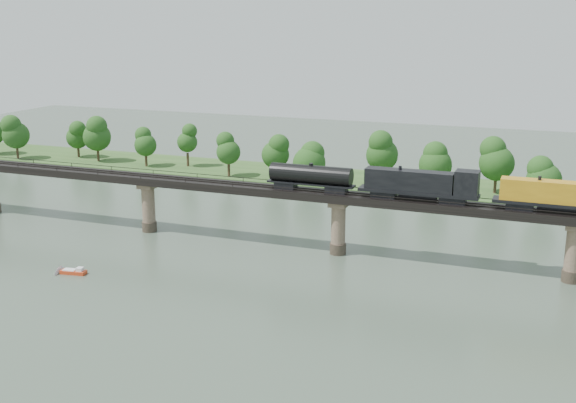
% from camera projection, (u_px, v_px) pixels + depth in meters
% --- Properties ---
extents(ground, '(400.00, 400.00, 0.00)m').
position_uv_depth(ground, '(277.00, 314.00, 105.42)').
color(ground, '#38473A').
rests_on(ground, ground).
extents(far_bank, '(300.00, 24.00, 1.60)m').
position_uv_depth(far_bank, '(403.00, 186.00, 182.00)').
color(far_bank, '#2E5020').
rests_on(far_bank, ground).
extents(bridge, '(236.00, 30.00, 11.50)m').
position_uv_depth(bridge, '(338.00, 225.00, 131.16)').
color(bridge, '#473A2D').
rests_on(bridge, ground).
extents(bridge_superstructure, '(220.00, 4.90, 0.75)m').
position_uv_depth(bridge_superstructure, '(339.00, 191.00, 129.59)').
color(bridge_superstructure, black).
rests_on(bridge_superstructure, bridge).
extents(far_treeline, '(289.06, 17.54, 13.60)m').
position_uv_depth(far_treeline, '(368.00, 156.00, 178.84)').
color(far_treeline, '#382619').
rests_on(far_treeline, far_bank).
extents(freight_train, '(83.86, 3.27, 5.77)m').
position_uv_depth(freight_train, '(512.00, 192.00, 118.60)').
color(freight_train, black).
rests_on(freight_train, bridge).
extents(motorboat, '(4.54, 2.19, 1.22)m').
position_uv_depth(motorboat, '(74.00, 271.00, 122.02)').
color(motorboat, red).
rests_on(motorboat, ground).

